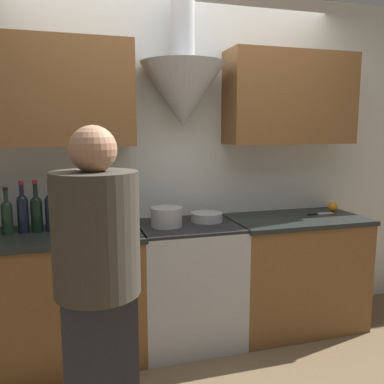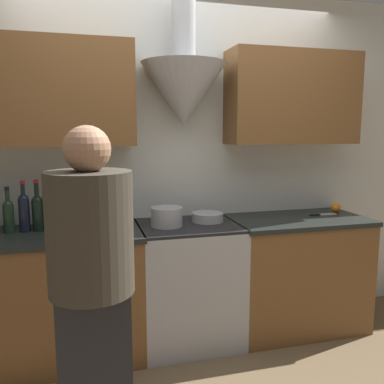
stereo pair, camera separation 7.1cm
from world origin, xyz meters
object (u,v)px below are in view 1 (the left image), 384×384
(wine_bottle_7, at_px, (51,210))
(orange_fruit, at_px, (333,207))
(wine_bottle_4, at_px, (7,215))
(wine_bottle_5, at_px, (23,211))
(stove_range, at_px, (188,283))
(stock_pot, at_px, (166,217))
(mixing_bowl, at_px, (207,217))
(wine_bottle_6, at_px, (37,212))
(person_foreground_left, at_px, (98,292))

(wine_bottle_7, distance_m, orange_fruit, 2.22)
(wine_bottle_4, bearing_deg, wine_bottle_5, 10.06)
(stove_range, xyz_separation_m, stock_pot, (-0.16, -0.01, 0.51))
(mixing_bowl, bearing_deg, wine_bottle_5, 178.67)
(stove_range, distance_m, wine_bottle_6, 1.17)
(wine_bottle_4, distance_m, wine_bottle_7, 0.27)
(wine_bottle_5, distance_m, orange_fruit, 2.39)
(wine_bottle_6, bearing_deg, wine_bottle_5, 178.74)
(orange_fruit, distance_m, person_foreground_left, 2.28)
(stove_range, bearing_deg, wine_bottle_5, 175.64)
(wine_bottle_5, distance_m, mixing_bowl, 1.27)
(wine_bottle_6, height_order, stock_pot, wine_bottle_6)
(wine_bottle_6, bearing_deg, stove_range, -4.61)
(stove_range, relative_size, orange_fruit, 11.02)
(person_foreground_left, bearing_deg, stock_pot, 61.95)
(stove_range, height_order, person_foreground_left, person_foreground_left)
(wine_bottle_6, bearing_deg, wine_bottle_4, -175.27)
(mixing_bowl, distance_m, orange_fruit, 1.13)
(mixing_bowl, bearing_deg, wine_bottle_4, 179.46)
(stove_range, bearing_deg, wine_bottle_7, 174.84)
(wine_bottle_7, xyz_separation_m, mixing_bowl, (1.09, -0.03, -0.11))
(wine_bottle_6, xyz_separation_m, orange_fruit, (2.31, 0.03, -0.10))
(stock_pot, bearing_deg, wine_bottle_7, 172.75)
(wine_bottle_7, height_order, orange_fruit, wine_bottle_7)
(wine_bottle_7, height_order, mixing_bowl, wine_bottle_7)
(stove_range, relative_size, person_foreground_left, 0.56)
(wine_bottle_6, relative_size, wine_bottle_7, 0.99)
(stove_range, height_order, wine_bottle_4, wine_bottle_4)
(stock_pot, height_order, mixing_bowl, stock_pot)
(orange_fruit, bearing_deg, stove_range, -175.11)
(stock_pot, height_order, orange_fruit, stock_pot)
(wine_bottle_7, bearing_deg, wine_bottle_4, -176.48)
(wine_bottle_5, bearing_deg, wine_bottle_4, -169.94)
(stove_range, distance_m, orange_fruit, 1.38)
(wine_bottle_5, xyz_separation_m, mixing_bowl, (1.27, -0.03, -0.11))
(wine_bottle_6, xyz_separation_m, wine_bottle_7, (0.09, 0.00, 0.00))
(stock_pot, bearing_deg, stove_range, 4.92)
(wine_bottle_5, height_order, wine_bottle_7, wine_bottle_7)
(wine_bottle_7, relative_size, mixing_bowl, 1.50)
(wine_bottle_4, distance_m, mixing_bowl, 1.36)
(wine_bottle_4, xyz_separation_m, wine_bottle_5, (0.09, 0.02, 0.02))
(wine_bottle_5, bearing_deg, mixing_bowl, -1.33)
(wine_bottle_4, bearing_deg, mixing_bowl, -0.54)
(mixing_bowl, bearing_deg, person_foreground_left, -128.62)
(person_foreground_left, bearing_deg, stove_range, 55.64)
(stove_range, xyz_separation_m, wine_bottle_7, (-0.93, 0.08, 0.58))
(wine_bottle_6, relative_size, person_foreground_left, 0.22)
(wine_bottle_6, bearing_deg, person_foreground_left, -73.65)
(wine_bottle_4, xyz_separation_m, mixing_bowl, (1.36, -0.01, -0.09))
(wine_bottle_5, xyz_separation_m, stock_pot, (0.94, -0.10, -0.07))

